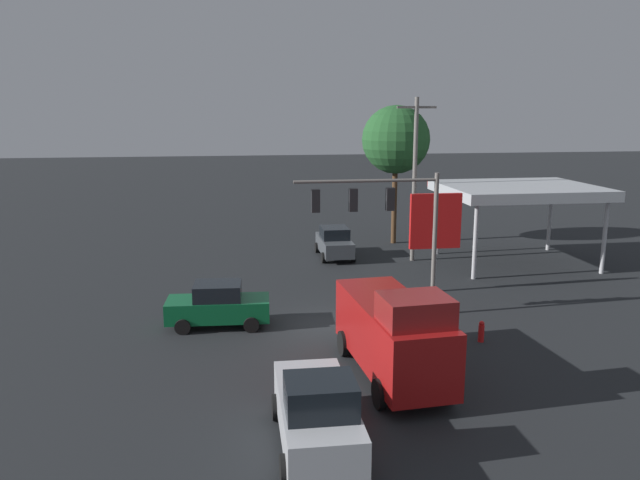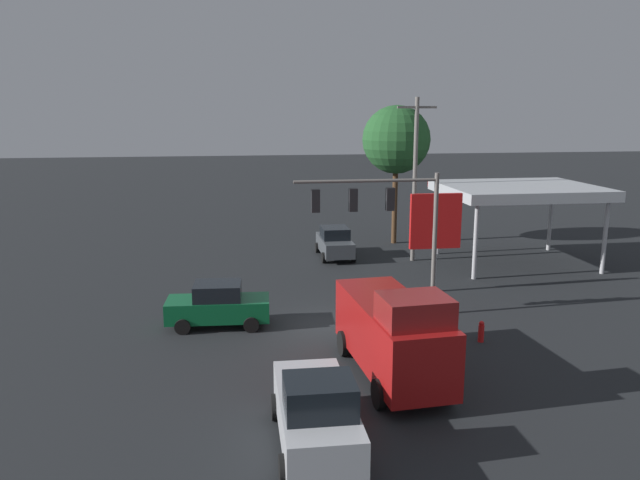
{
  "view_description": "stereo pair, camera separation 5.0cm",
  "coord_description": "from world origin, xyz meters",
  "px_view_note": "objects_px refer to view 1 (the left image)",
  "views": [
    {
      "loc": [
        4.13,
        25.56,
        9.3
      ],
      "look_at": [
        0.0,
        -2.0,
        3.38
      ],
      "focal_mm": 35.0,
      "sensor_mm": 36.0,
      "label": 1
    },
    {
      "loc": [
        4.09,
        25.57,
        9.3
      ],
      "look_at": [
        0.0,
        -2.0,
        3.38
      ],
      "focal_mm": 35.0,
      "sensor_mm": 36.0,
      "label": 2
    }
  ],
  "objects_px": {
    "delivery_truck": "(394,332)",
    "price_sign": "(435,224)",
    "utility_pole": "(415,176)",
    "sedan_waiting": "(334,242)",
    "pickup_parked": "(317,412)",
    "sedan_far": "(218,305)",
    "street_tree": "(396,140)",
    "fire_hydrant": "(481,331)",
    "traffic_signal_assembly": "(383,212)"
  },
  "relations": [
    {
      "from": "delivery_truck",
      "to": "price_sign",
      "type": "bearing_deg",
      "value": 149.94
    },
    {
      "from": "utility_pole",
      "to": "sedan_waiting",
      "type": "distance_m",
      "value": 6.52
    },
    {
      "from": "pickup_parked",
      "to": "sedan_far",
      "type": "bearing_deg",
      "value": -164.39
    },
    {
      "from": "price_sign",
      "to": "street_tree",
      "type": "height_order",
      "value": "street_tree"
    },
    {
      "from": "sedan_waiting",
      "to": "fire_hydrant",
      "type": "height_order",
      "value": "sedan_waiting"
    },
    {
      "from": "street_tree",
      "to": "traffic_signal_assembly",
      "type": "bearing_deg",
      "value": 72.85
    },
    {
      "from": "utility_pole",
      "to": "sedan_far",
      "type": "relative_size",
      "value": 2.21
    },
    {
      "from": "sedan_waiting",
      "to": "pickup_parked",
      "type": "relative_size",
      "value": 0.84
    },
    {
      "from": "utility_pole",
      "to": "traffic_signal_assembly",
      "type": "bearing_deg",
      "value": 65.98
    },
    {
      "from": "fire_hydrant",
      "to": "utility_pole",
      "type": "bearing_deg",
      "value": -95.18
    },
    {
      "from": "utility_pole",
      "to": "sedan_waiting",
      "type": "height_order",
      "value": "utility_pole"
    },
    {
      "from": "delivery_truck",
      "to": "sedan_waiting",
      "type": "distance_m",
      "value": 18.26
    },
    {
      "from": "delivery_truck",
      "to": "fire_hydrant",
      "type": "bearing_deg",
      "value": 118.5
    },
    {
      "from": "price_sign",
      "to": "fire_hydrant",
      "type": "distance_m",
      "value": 7.74
    },
    {
      "from": "utility_pole",
      "to": "pickup_parked",
      "type": "bearing_deg",
      "value": 66.62
    },
    {
      "from": "traffic_signal_assembly",
      "to": "pickup_parked",
      "type": "bearing_deg",
      "value": 67.24
    },
    {
      "from": "traffic_signal_assembly",
      "to": "sedan_far",
      "type": "height_order",
      "value": "traffic_signal_assembly"
    },
    {
      "from": "sedan_waiting",
      "to": "pickup_parked",
      "type": "xyz_separation_m",
      "value": [
        4.38,
        22.43,
        0.16
      ]
    },
    {
      "from": "street_tree",
      "to": "fire_hydrant",
      "type": "height_order",
      "value": "street_tree"
    },
    {
      "from": "delivery_truck",
      "to": "pickup_parked",
      "type": "height_order",
      "value": "delivery_truck"
    },
    {
      "from": "price_sign",
      "to": "street_tree",
      "type": "relative_size",
      "value": 0.54
    },
    {
      "from": "sedan_waiting",
      "to": "pickup_parked",
      "type": "bearing_deg",
      "value": -11.02
    },
    {
      "from": "traffic_signal_assembly",
      "to": "street_tree",
      "type": "xyz_separation_m",
      "value": [
        -4.73,
        -15.33,
        2.34
      ]
    },
    {
      "from": "utility_pole",
      "to": "sedan_waiting",
      "type": "relative_size",
      "value": 2.26
    },
    {
      "from": "price_sign",
      "to": "traffic_signal_assembly",
      "type": "bearing_deg",
      "value": 43.96
    },
    {
      "from": "street_tree",
      "to": "delivery_truck",
      "type": "bearing_deg",
      "value": 74.82
    },
    {
      "from": "price_sign",
      "to": "delivery_truck",
      "type": "relative_size",
      "value": 0.73
    },
    {
      "from": "price_sign",
      "to": "pickup_parked",
      "type": "relative_size",
      "value": 0.98
    },
    {
      "from": "delivery_truck",
      "to": "pickup_parked",
      "type": "relative_size",
      "value": 1.33
    },
    {
      "from": "price_sign",
      "to": "street_tree",
      "type": "xyz_separation_m",
      "value": [
        -1.09,
        -11.82,
        3.61
      ]
    },
    {
      "from": "traffic_signal_assembly",
      "to": "utility_pole",
      "type": "distance_m",
      "value": 11.15
    },
    {
      "from": "delivery_truck",
      "to": "sedan_far",
      "type": "relative_size",
      "value": 1.54
    },
    {
      "from": "street_tree",
      "to": "price_sign",
      "type": "bearing_deg",
      "value": 84.73
    },
    {
      "from": "street_tree",
      "to": "pickup_parked",
      "type": "bearing_deg",
      "value": 70.5
    },
    {
      "from": "delivery_truck",
      "to": "pickup_parked",
      "type": "bearing_deg",
      "value": -42.23
    },
    {
      "from": "traffic_signal_assembly",
      "to": "street_tree",
      "type": "bearing_deg",
      "value": -107.15
    },
    {
      "from": "pickup_parked",
      "to": "fire_hydrant",
      "type": "bearing_deg",
      "value": 133.22
    },
    {
      "from": "sedan_waiting",
      "to": "sedan_far",
      "type": "bearing_deg",
      "value": -31.07
    },
    {
      "from": "price_sign",
      "to": "sedan_waiting",
      "type": "relative_size",
      "value": 1.16
    },
    {
      "from": "pickup_parked",
      "to": "street_tree",
      "type": "height_order",
      "value": "street_tree"
    },
    {
      "from": "traffic_signal_assembly",
      "to": "delivery_truck",
      "type": "relative_size",
      "value": 0.94
    },
    {
      "from": "delivery_truck",
      "to": "utility_pole",
      "type": "bearing_deg",
      "value": 156.8
    },
    {
      "from": "utility_pole",
      "to": "delivery_truck",
      "type": "distance_m",
      "value": 17.93
    },
    {
      "from": "street_tree",
      "to": "utility_pole",
      "type": "bearing_deg",
      "value": 87.83
    },
    {
      "from": "delivery_truck",
      "to": "street_tree",
      "type": "bearing_deg",
      "value": 160.59
    },
    {
      "from": "delivery_truck",
      "to": "pickup_parked",
      "type": "xyz_separation_m",
      "value": [
        3.3,
        4.22,
        -0.58
      ]
    },
    {
      "from": "sedan_far",
      "to": "utility_pole",
      "type": "bearing_deg",
      "value": -135.46
    },
    {
      "from": "utility_pole",
      "to": "price_sign",
      "type": "distance_m",
      "value": 6.94
    },
    {
      "from": "pickup_parked",
      "to": "street_tree",
      "type": "xyz_separation_m",
      "value": [
        -9.2,
        -25.99,
        6.05
      ]
    },
    {
      "from": "sedan_waiting",
      "to": "sedan_far",
      "type": "relative_size",
      "value": 0.98
    }
  ]
}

